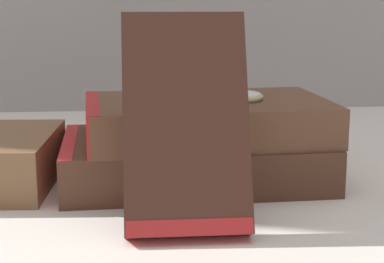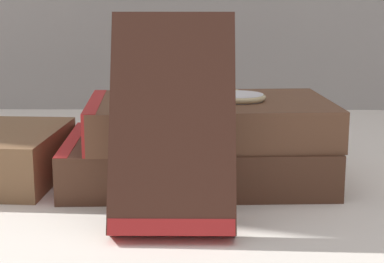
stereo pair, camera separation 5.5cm
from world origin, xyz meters
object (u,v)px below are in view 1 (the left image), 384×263
object	(u,v)px
book_leaning_front	(186,130)
pocket_watch	(236,96)
book_flat_bottom	(188,159)
book_flat_top	(200,120)

from	to	relation	value
book_leaning_front	pocket_watch	bearing A→B (deg)	65.05
book_flat_bottom	book_leaning_front	bearing A→B (deg)	-97.99
book_leaning_front	pocket_watch	size ratio (longest dim) A/B	2.99
book_flat_top	pocket_watch	xyz separation A→B (m)	(0.03, 0.00, 0.02)
book_leaning_front	pocket_watch	distance (m)	0.13
book_flat_top	pocket_watch	world-z (taller)	pocket_watch
book_flat_bottom	book_flat_top	xyz separation A→B (m)	(0.01, -0.00, 0.04)
book_flat_top	pocket_watch	bearing A→B (deg)	-4.10
book_flat_top	book_flat_bottom	bearing A→B (deg)	150.89
pocket_watch	book_leaning_front	bearing A→B (deg)	-114.95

